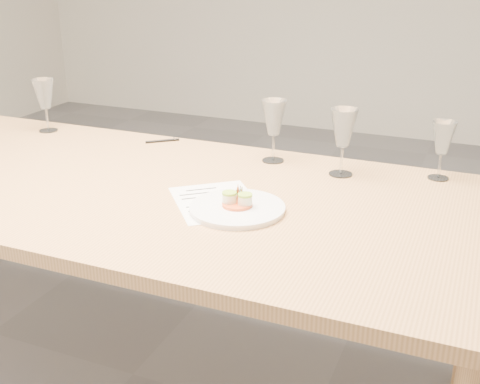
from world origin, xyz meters
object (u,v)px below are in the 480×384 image
at_px(wine_glass_1, 274,119).
at_px(dining_table, 119,200).
at_px(ballpoint_pen, 163,141).
at_px(wine_glass_0, 44,95).
at_px(wine_glass_2, 343,129).
at_px(recipe_sheet, 216,201).
at_px(dinner_plate, 237,207).
at_px(wine_glass_3, 443,139).

bearing_deg(wine_glass_1, dining_table, -136.10).
xyz_separation_m(dining_table, ballpoint_pen, (-0.08, 0.43, 0.07)).
relative_size(wine_glass_0, wine_glass_2, 0.97).
bearing_deg(wine_glass_1, recipe_sheet, -93.42).
distance_m(dinner_plate, recipe_sheet, 0.09).
distance_m(dining_table, wine_glass_3, 1.04).
bearing_deg(dining_table, wine_glass_2, 27.17).
bearing_deg(recipe_sheet, dinner_plate, -65.75).
bearing_deg(wine_glass_3, dining_table, -156.20).
relative_size(dinner_plate, wine_glass_0, 1.27).
distance_m(ballpoint_pen, wine_glass_0, 0.53).
bearing_deg(wine_glass_3, recipe_sheet, -141.68).
distance_m(dining_table, recipe_sheet, 0.37).
height_order(wine_glass_1, wine_glass_3, wine_glass_1).
height_order(dining_table, recipe_sheet, recipe_sheet).
relative_size(dining_table, wine_glass_2, 11.02).
height_order(dining_table, ballpoint_pen, ballpoint_pen).
bearing_deg(recipe_sheet, ballpoint_pen, 94.05).
bearing_deg(wine_glass_0, dinner_plate, -24.10).
xyz_separation_m(wine_glass_1, wine_glass_3, (0.55, 0.04, -0.02)).
distance_m(dining_table, wine_glass_1, 0.58).
xyz_separation_m(recipe_sheet, ballpoint_pen, (-0.44, 0.46, 0.00)).
relative_size(recipe_sheet, ballpoint_pen, 3.54).
bearing_deg(wine_glass_3, ballpoint_pen, 179.22).
bearing_deg(wine_glass_0, recipe_sheet, -23.91).
xyz_separation_m(wine_glass_1, wine_glass_2, (0.25, -0.05, 0.00)).
height_order(wine_glass_0, wine_glass_1, wine_glass_1).
relative_size(wine_glass_1, wine_glass_2, 0.98).
relative_size(wine_glass_1, wine_glass_3, 1.14).
bearing_deg(ballpoint_pen, wine_glass_3, -41.29).
distance_m(ballpoint_pen, wine_glass_3, 1.02).
xyz_separation_m(recipe_sheet, wine_glass_2, (0.27, 0.37, 0.15)).
xyz_separation_m(ballpoint_pen, wine_glass_0, (-0.50, -0.04, 0.14)).
bearing_deg(wine_glass_1, wine_glass_2, -10.35).
bearing_deg(recipe_sheet, wine_glass_1, 47.01).
bearing_deg(dining_table, wine_glass_1, 43.90).
height_order(dinner_plate, ballpoint_pen, dinner_plate).
relative_size(recipe_sheet, wine_glass_3, 1.98).
xyz_separation_m(dinner_plate, wine_glass_2, (0.19, 0.41, 0.14)).
bearing_deg(dining_table, wine_glass_3, 23.80).
relative_size(ballpoint_pen, wine_glass_3, 0.56).
bearing_deg(recipe_sheet, dining_table, 134.26).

